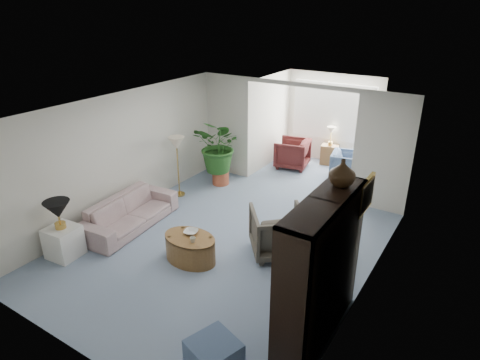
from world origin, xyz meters
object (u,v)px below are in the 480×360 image
Objects in this scene: coffee_cup at (193,240)px; sunroom_chair_blue at (347,166)px; floor_lamp at (176,143)px; end_table at (64,242)px; coffee_table at (190,248)px; table_lamp at (57,210)px; ottoman at (214,357)px; cabinet_urn at (342,173)px; sofa at (130,213)px; sunroom_chair_maroon at (292,153)px; wingback_chair at (278,232)px; entertainment_cabinet at (320,270)px; side_table_dark at (322,240)px; sunroom_table at (329,155)px; plant_pot at (221,178)px; coffee_bowl at (191,232)px; framed_picture at (367,195)px.

coffee_cup is 5.05m from sunroom_chair_blue.
floor_lamp is at bearing 125.00° from sunroom_chair_blue.
coffee_table is at bearing 29.29° from end_table.
sunroom_chair_blue is (2.97, 5.94, -0.56)m from table_lamp.
sunroom_chair_blue is at bearing 95.65° from ottoman.
sofa is at bearing 177.49° from cabinet_urn.
floor_lamp reaches higher than sunroom_chair_maroon.
coffee_cup is at bearing 8.59° from wingback_chair.
coffee_cup is 0.05× the size of entertainment_cabinet.
sunroom_chair_blue is 0.91× the size of sunroom_chair_maroon.
entertainment_cabinet is at bearing -70.22° from side_table_dark.
cabinet_urn reaches higher than ottoman.
floor_lamp is 0.67× the size of sunroom_table.
cabinet_urn is at bearing -174.27° from sunroom_chair_blue.
entertainment_cabinet is 4.89× the size of plant_pot.
sunroom_table is at bearing 86.30° from coffee_bowl.
end_table is at bearing -154.74° from coffee_cup.
cabinet_urn is 0.65× the size of ottoman.
sofa is 2.73× the size of sunroom_chair_blue.
sunroom_chair_maroon reaches higher than sofa.
end_table is 6.64m from sunroom_chair_blue.
sunroom_table is (1.72, 2.68, 0.11)m from plant_pot.
coffee_bowl is 1.50m from wingback_chair.
coffee_bowl is 3.00m from cabinet_urn.
sunroom_table is at bearing 124.36° from sunroom_chair_maroon.
sunroom_chair_blue is at bearing 38.08° from plant_pot.
sunroom_chair_blue is at bearing 77.75° from coffee_table.
coffee_bowl is (1.67, -0.17, 0.18)m from sofa.
side_table_dark reaches higher than sunroom_table.
coffee_bowl is 0.59× the size of plant_pot.
ottoman is at bearing -124.72° from sofa.
coffee_bowl is 3.16m from plant_pot.
plant_pot is 3.19m from sunroom_table.
coffee_cup is (2.07, 0.98, 0.22)m from end_table.
framed_picture is 0.90× the size of end_table.
sunroom_chair_maroon is at bearing -107.08° from wingback_chair.
side_table_dark is at bearing -78.83° from sofa.
coffee_cup is at bearing -175.26° from cabinet_urn.
sunroom_chair_blue reaches higher than coffee_cup.
side_table_dark reaches higher than end_table.
plant_pot is at bearing -11.49° from sofa.
sofa is 1.06× the size of entertainment_cabinet.
sunroom_table is at bearing 71.61° from end_table.
sofa reaches higher than plant_pot.
floor_lamp is at bearing 163.10° from framed_picture.
sunroom_table is at bearing 59.95° from floor_lamp.
sofa is 3.88× the size of ottoman.
table_lamp is 0.82× the size of ottoman.
table_lamp is (0.00, 0.00, 0.63)m from end_table.
coffee_table is at bearing -144.74° from side_table_dark.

